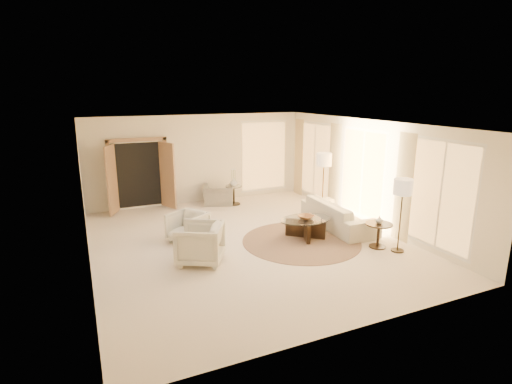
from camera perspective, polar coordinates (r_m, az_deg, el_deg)
name	(u,v)px	position (r m, az deg, el deg)	size (l,w,h in m)	color
room	(247,185)	(9.24, -1.25, 0.98)	(7.04, 8.04, 2.83)	silver
windows_right	(364,174)	(11.10, 15.19, 2.49)	(0.10, 6.40, 2.40)	#FFBF66
window_back_corner	(264,156)	(13.71, 1.18, 5.16)	(1.70, 0.10, 2.40)	#FFBF66
curtains_right	(342,170)	(11.77, 12.24, 3.07)	(0.06, 5.20, 2.60)	#C6B588
french_doors	(139,175)	(12.45, -16.32, 2.32)	(1.95, 0.66, 2.16)	#A67E5A
area_rug	(301,241)	(9.75, 6.47, -6.97)	(2.84, 2.84, 0.01)	#483327
sofa	(338,214)	(10.77, 11.68, -3.14)	(2.42, 0.95, 0.71)	beige
armchair_left	(188,226)	(9.66, -9.70, -4.78)	(0.78, 0.73, 0.80)	beige
armchair_right	(200,241)	(8.48, -8.02, -7.00)	(0.90, 0.85, 0.93)	beige
accent_chair	(218,192)	(12.71, -5.40, 0.06)	(0.95, 0.61, 0.83)	gray
coffee_table	(306,226)	(9.89, 7.09, -4.82)	(1.59, 1.59, 0.48)	black
end_table	(378,231)	(9.62, 17.09, -5.35)	(0.61, 0.61, 0.58)	black
side_table	(234,193)	(12.67, -3.19, -0.18)	(0.52, 0.52, 0.61)	#2C241A
floor_lamp_near	(324,162)	(11.62, 9.69, 4.20)	(0.44, 0.44, 1.80)	#2C241A
floor_lamp_far	(403,190)	(9.24, 20.25, 0.24)	(0.41, 0.41, 1.67)	#2C241A
bowl	(306,217)	(9.82, 7.13, -3.59)	(0.37, 0.37, 0.09)	brown
end_vase	(379,220)	(9.54, 17.21, -3.83)	(0.17, 0.17, 0.18)	silver
side_vase	(234,182)	(12.58, -3.21, 1.42)	(0.24, 0.24, 0.25)	silver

